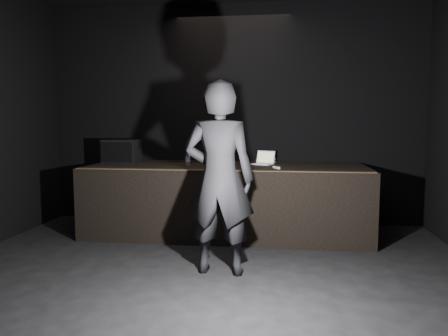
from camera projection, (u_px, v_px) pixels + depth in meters
name	position (u px, v px, depth m)	size (l,w,h in m)	color
ground	(189.00, 311.00, 3.78)	(7.00, 7.00, 0.00)	black
room_walls	(187.00, 74.00, 3.56)	(6.10, 7.10, 3.52)	black
stage_riser	(227.00, 199.00, 6.42)	(4.00, 1.50, 1.00)	black
riser_lip	(220.00, 170.00, 5.66)	(3.92, 0.10, 0.01)	brown
stage_monitor	(121.00, 151.00, 6.75)	(0.55, 0.42, 0.36)	black
cable	(199.00, 162.00, 6.86)	(0.02, 0.02, 0.99)	black
laptop	(264.00, 161.00, 6.51)	(0.37, 0.35, 0.20)	white
beer_can	(188.00, 160.00, 6.30)	(0.07, 0.07, 0.17)	silver
plastic_cup	(273.00, 161.00, 6.45)	(0.08, 0.08, 0.10)	white
wii_remote	(276.00, 167.00, 5.92)	(0.04, 0.15, 0.03)	white
person	(219.00, 179.00, 4.65)	(0.75, 0.49, 2.06)	black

